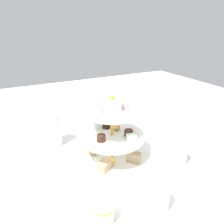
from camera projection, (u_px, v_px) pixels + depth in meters
name	position (u px, v px, depth m)	size (l,w,h in m)	color
ground_plane	(112.00, 159.00, 0.79)	(2.40, 2.40, 0.00)	white
tiered_serving_stand	(112.00, 141.00, 0.77)	(0.28, 0.28, 0.25)	white
water_glass_tall_right	(53.00, 130.00, 0.86)	(0.07, 0.07, 0.13)	silver
water_glass_short_left	(156.00, 196.00, 0.56)	(0.06, 0.06, 0.08)	silver
teacup_with_saucer	(103.00, 213.00, 0.54)	(0.09, 0.09, 0.05)	white
butter_knife_left	(127.00, 124.00, 1.07)	(0.17, 0.01, 0.00)	silver
butter_knife_right	(28.00, 198.00, 0.61)	(0.17, 0.01, 0.00)	silver
water_glass_mid_back	(178.00, 151.00, 0.75)	(0.06, 0.06, 0.10)	silver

